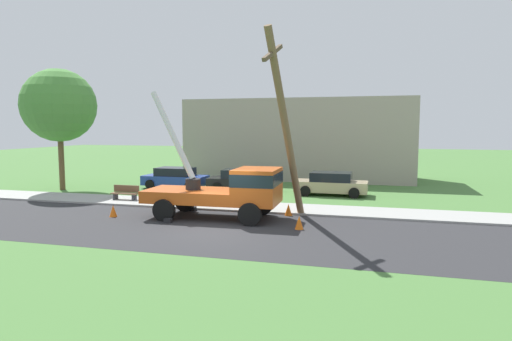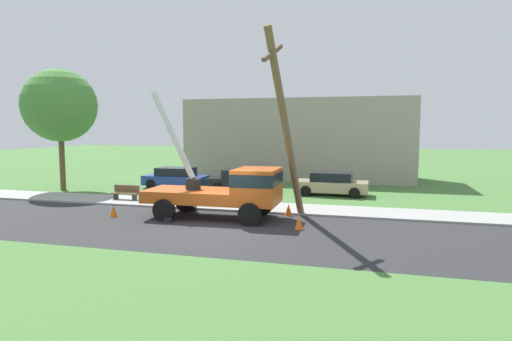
% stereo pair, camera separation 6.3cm
% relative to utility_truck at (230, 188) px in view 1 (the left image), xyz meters
% --- Properties ---
extents(ground_plane, '(120.00, 120.00, 0.00)m').
position_rel_utility_truck_xyz_m(ground_plane, '(0.25, 9.83, -1.41)').
color(ground_plane, '#477538').
extents(road_asphalt, '(80.00, 7.46, 0.01)m').
position_rel_utility_truck_xyz_m(road_asphalt, '(0.25, -2.17, -1.40)').
color(road_asphalt, '#2B2B2D').
rests_on(road_asphalt, ground).
extents(sidewalk_strip, '(80.00, 2.68, 0.10)m').
position_rel_utility_truck_xyz_m(sidewalk_strip, '(0.25, 2.90, -1.36)').
color(sidewalk_strip, '#9E9E99').
rests_on(sidewalk_strip, ground).
extents(utility_truck, '(6.82, 3.21, 5.98)m').
position_rel_utility_truck_xyz_m(utility_truck, '(0.00, 0.00, 0.00)').
color(utility_truck, '#C65119').
rests_on(utility_truck, ground).
extents(leaning_utility_pole, '(1.14, 4.37, 8.26)m').
position_rel_utility_truck_xyz_m(leaning_utility_pole, '(2.61, -0.13, 2.80)').
color(leaning_utility_pole, brown).
rests_on(leaning_utility_pole, ground).
extents(traffic_cone_ahead, '(0.36, 0.36, 0.56)m').
position_rel_utility_truck_xyz_m(traffic_cone_ahead, '(3.42, -1.23, -1.13)').
color(traffic_cone_ahead, orange).
rests_on(traffic_cone_ahead, ground).
extents(traffic_cone_behind, '(0.36, 0.36, 0.56)m').
position_rel_utility_truck_xyz_m(traffic_cone_behind, '(-5.44, -1.03, -1.13)').
color(traffic_cone_behind, orange).
rests_on(traffic_cone_behind, ground).
extents(traffic_cone_curbside, '(0.36, 0.36, 0.56)m').
position_rel_utility_truck_xyz_m(traffic_cone_curbside, '(2.46, 1.39, -1.13)').
color(traffic_cone_curbside, orange).
rests_on(traffic_cone_curbside, ground).
extents(parked_sedan_blue, '(4.40, 2.02, 1.42)m').
position_rel_utility_truck_xyz_m(parked_sedan_blue, '(-6.85, 8.61, -0.70)').
color(parked_sedan_blue, '#263F99').
rests_on(parked_sedan_blue, ground).
extents(parked_sedan_black, '(4.53, 2.24, 1.42)m').
position_rel_utility_truck_xyz_m(parked_sedan_black, '(-2.02, 8.50, -0.70)').
color(parked_sedan_black, black).
rests_on(parked_sedan_black, ground).
extents(parked_sedan_tan, '(4.44, 2.08, 1.42)m').
position_rel_utility_truck_xyz_m(parked_sedan_tan, '(3.82, 8.27, -0.70)').
color(parked_sedan_tan, tan).
rests_on(parked_sedan_tan, ground).
extents(park_bench, '(1.60, 0.45, 0.90)m').
position_rel_utility_truck_xyz_m(park_bench, '(-7.26, 2.97, -0.95)').
color(park_bench, brown).
rests_on(park_bench, ground).
extents(roadside_tree_near, '(4.80, 4.80, 8.02)m').
position_rel_utility_truck_xyz_m(roadside_tree_near, '(-13.84, 5.90, 4.20)').
color(roadside_tree_near, brown).
rests_on(roadside_tree_near, ground).
extents(lowrise_building_backdrop, '(18.00, 6.00, 6.40)m').
position_rel_utility_truck_xyz_m(lowrise_building_backdrop, '(0.35, 16.81, 1.79)').
color(lowrise_building_backdrop, '#A5998C').
rests_on(lowrise_building_backdrop, ground).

